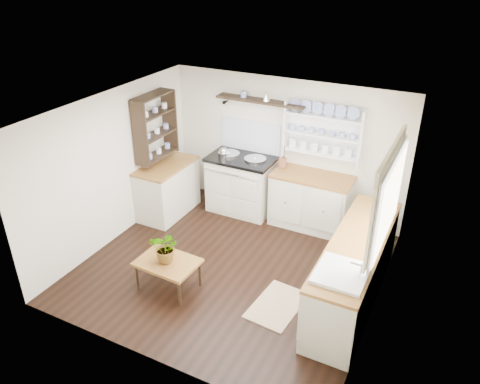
# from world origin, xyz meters

# --- Properties ---
(floor) EXTENTS (4.00, 3.80, 0.01)m
(floor) POSITION_xyz_m (0.00, 0.00, 0.00)
(floor) COLOR black
(floor) RESTS_ON ground
(wall_back) EXTENTS (4.00, 0.02, 2.30)m
(wall_back) POSITION_xyz_m (0.00, 1.90, 1.15)
(wall_back) COLOR silver
(wall_back) RESTS_ON ground
(wall_right) EXTENTS (0.02, 3.80, 2.30)m
(wall_right) POSITION_xyz_m (2.00, 0.00, 1.15)
(wall_right) COLOR silver
(wall_right) RESTS_ON ground
(wall_left) EXTENTS (0.02, 3.80, 2.30)m
(wall_left) POSITION_xyz_m (-2.00, 0.00, 1.15)
(wall_left) COLOR silver
(wall_left) RESTS_ON ground
(ceiling) EXTENTS (4.00, 3.80, 0.01)m
(ceiling) POSITION_xyz_m (0.00, 0.00, 2.30)
(ceiling) COLOR white
(ceiling) RESTS_ON wall_back
(window) EXTENTS (0.08, 1.55, 1.22)m
(window) POSITION_xyz_m (1.95, 0.15, 1.56)
(window) COLOR white
(window) RESTS_ON wall_right
(aga_cooker) EXTENTS (1.10, 0.76, 1.02)m
(aga_cooker) POSITION_xyz_m (-0.63, 1.57, 0.50)
(aga_cooker) COLOR beige
(aga_cooker) RESTS_ON floor
(back_cabinets) EXTENTS (1.27, 0.63, 0.90)m
(back_cabinets) POSITION_xyz_m (0.60, 1.60, 0.46)
(back_cabinets) COLOR beige
(back_cabinets) RESTS_ON floor
(right_cabinets) EXTENTS (0.62, 2.43, 0.90)m
(right_cabinets) POSITION_xyz_m (1.70, 0.10, 0.46)
(right_cabinets) COLOR beige
(right_cabinets) RESTS_ON floor
(belfast_sink) EXTENTS (0.55, 0.60, 0.45)m
(belfast_sink) POSITION_xyz_m (1.70, -0.65, 0.80)
(belfast_sink) COLOR white
(belfast_sink) RESTS_ON right_cabinets
(left_cabinets) EXTENTS (0.62, 1.13, 0.90)m
(left_cabinets) POSITION_xyz_m (-1.70, 0.90, 0.46)
(left_cabinets) COLOR beige
(left_cabinets) RESTS_ON floor
(plate_rack) EXTENTS (1.20, 0.22, 0.90)m
(plate_rack) POSITION_xyz_m (0.65, 1.86, 1.56)
(plate_rack) COLOR white
(plate_rack) RESTS_ON wall_back
(high_shelf) EXTENTS (1.50, 0.29, 0.16)m
(high_shelf) POSITION_xyz_m (-0.40, 1.78, 1.91)
(high_shelf) COLOR black
(high_shelf) RESTS_ON wall_back
(left_shelving) EXTENTS (0.28, 0.80, 1.05)m
(left_shelving) POSITION_xyz_m (-1.84, 0.90, 1.55)
(left_shelving) COLOR black
(left_shelving) RESTS_ON wall_left
(kettle) EXTENTS (0.18, 0.18, 0.22)m
(kettle) POSITION_xyz_m (-0.91, 1.45, 1.04)
(kettle) COLOR silver
(kettle) RESTS_ON aga_cooker
(utensil_crock) EXTENTS (0.12, 0.12, 0.14)m
(utensil_crock) POSITION_xyz_m (0.05, 1.68, 0.98)
(utensil_crock) COLOR brown
(utensil_crock) RESTS_ON back_cabinets
(center_table) EXTENTS (0.81, 0.59, 0.43)m
(center_table) POSITION_xyz_m (-0.54, -0.78, 0.38)
(center_table) COLOR brown
(center_table) RESTS_ON floor
(potted_plant) EXTENTS (0.40, 0.35, 0.43)m
(potted_plant) POSITION_xyz_m (-0.54, -0.78, 0.64)
(potted_plant) COLOR #3F7233
(potted_plant) RESTS_ON center_table
(floor_rug) EXTENTS (0.62, 0.90, 0.02)m
(floor_rug) POSITION_xyz_m (0.90, -0.46, 0.01)
(floor_rug) COLOR #86604E
(floor_rug) RESTS_ON floor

